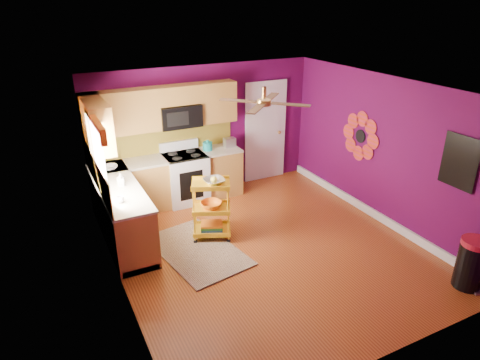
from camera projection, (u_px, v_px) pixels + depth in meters
ground at (267, 248)px, 6.76m from camera, size 5.00×5.00×0.00m
room_envelope at (272, 150)px, 6.12m from camera, size 4.54×5.04×2.52m
lower_cabinets at (150, 195)px, 7.52m from camera, size 2.81×2.31×0.94m
electric_range at (185, 177)px, 8.12m from camera, size 0.76×0.66×1.13m
upper_cabinetry at (143, 114)px, 7.31m from camera, size 2.80×2.30×1.26m
left_window at (96, 145)px, 6.01m from camera, size 0.08×1.35×1.08m
panel_door at (265, 133)px, 8.93m from camera, size 0.95×0.11×2.15m
right_wall_art at (401, 147)px, 6.82m from camera, size 0.04×2.74×1.04m
ceiling_fan at (264, 102)px, 6.01m from camera, size 1.01×1.01×0.26m
shag_rug at (197, 250)px, 6.67m from camera, size 1.33×1.88×0.02m
rolling_cart at (212, 207)px, 6.83m from camera, size 0.72×0.64×1.08m
trash_can at (471, 264)px, 5.73m from camera, size 0.45×0.46×0.72m
teal_kettle at (208, 146)px, 8.14m from camera, size 0.18×0.18×0.21m
toaster at (230, 142)px, 8.31m from camera, size 0.22×0.15×0.18m
soap_bottle_a at (120, 180)px, 6.60m from camera, size 0.09×0.09×0.20m
soap_bottle_b at (121, 177)px, 6.76m from camera, size 0.12×0.12×0.15m
counter_dish at (110, 167)px, 7.28m from camera, size 0.26×0.26×0.06m
counter_cup at (120, 200)px, 6.10m from camera, size 0.12×0.12×0.09m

